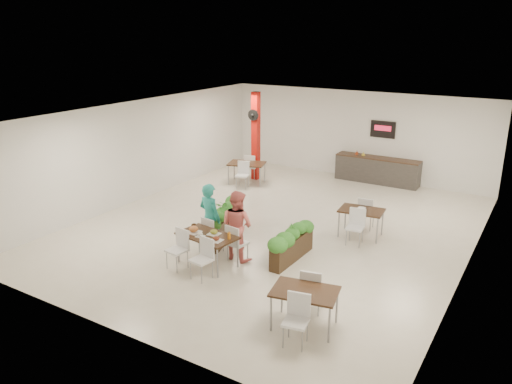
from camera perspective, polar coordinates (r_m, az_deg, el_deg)
ground at (r=14.06m, az=2.36°, el=-4.00°), size 12.00×12.00×0.00m
room_shell at (r=13.44m, az=2.47°, el=3.97°), size 10.10×12.10×3.22m
red_column at (r=18.19m, az=-0.04°, el=6.50°), size 0.40×0.41×3.20m
service_counter at (r=18.50m, az=13.68°, el=2.52°), size 3.00×0.64×2.20m
main_table at (r=11.68m, az=-5.62°, el=-5.40°), size 1.50×1.78×0.92m
diner_man at (r=12.29m, az=-5.29°, el=-2.97°), size 0.69×0.51×1.76m
diner_woman at (r=11.87m, az=-2.17°, el=-3.81°), size 0.91×0.76×1.70m
planter_left at (r=13.11m, az=-3.69°, el=-3.24°), size 0.83×1.98×1.07m
planter_right at (r=11.94m, az=4.15°, el=-5.63°), size 0.43×1.77×0.92m
side_table_a at (r=17.88m, az=-1.07°, el=2.99°), size 1.48×1.67×0.92m
side_table_b at (r=13.50m, az=11.94°, el=-2.49°), size 1.21×1.65×0.92m
side_table_c at (r=9.34m, az=5.60°, el=-11.82°), size 1.33×1.67×0.92m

